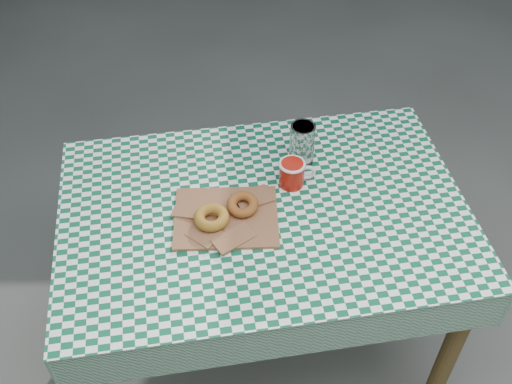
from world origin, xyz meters
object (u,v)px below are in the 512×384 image
(table, at_px, (263,285))
(drinking_glass, at_px, (302,144))
(paper_bag, at_px, (226,217))
(coffee_mug, at_px, (292,174))

(table, height_order, drinking_glass, drinking_glass)
(paper_bag, distance_m, drinking_glass, 0.35)
(coffee_mug, bearing_deg, table, -134.14)
(table, height_order, paper_bag, paper_bag)
(table, relative_size, coffee_mug, 7.80)
(table, relative_size, drinking_glass, 8.42)
(paper_bag, relative_size, drinking_glass, 2.13)
(paper_bag, bearing_deg, coffee_mug, 35.14)
(paper_bag, xyz_separation_m, drinking_glass, (0.24, 0.25, 0.06))
(table, distance_m, drinking_glass, 0.52)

